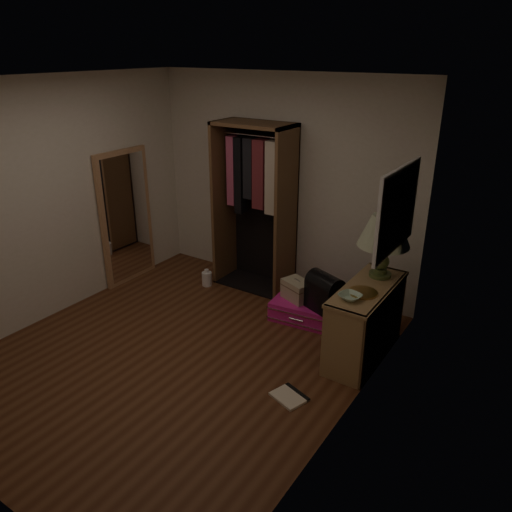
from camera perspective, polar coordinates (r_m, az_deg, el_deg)
name	(u,v)px	position (r m, az deg, el deg)	size (l,w,h in m)	color
ground	(179,354)	(5.16, -8.78, -10.96)	(4.00, 4.00, 0.00)	#512A17
room_walls	(179,211)	(4.49, -8.83, 5.09)	(3.52, 4.02, 2.60)	silver
console_bookshelf	(366,319)	(5.03, 12.51, -6.99)	(0.42, 1.12, 0.75)	#9D784C
open_wardrobe	(257,193)	(6.06, 0.16, 7.16)	(0.95, 0.50, 2.05)	brown
floor_mirror	(126,217)	(6.54, -14.61, 4.31)	(0.06, 0.80, 1.70)	tan
pink_suitcase	(305,309)	(5.68, 5.64, -6.09)	(0.77, 0.59, 0.22)	#E51B8F
train_case	(297,290)	(5.61, 4.73, -3.87)	(0.39, 0.33, 0.24)	tan
black_bag	(325,291)	(5.38, 7.86, -4.04)	(0.45, 0.38, 0.42)	black
table_lamp	(385,232)	(4.91, 14.48, 2.66)	(0.56, 0.56, 0.63)	#45572A
brass_tray	(363,292)	(4.70, 12.09, -4.09)	(0.33, 0.33, 0.02)	#B18844
ceramic_bowl	(350,297)	(4.57, 10.70, -4.59)	(0.20, 0.20, 0.05)	#AED1B4
white_jug	(207,279)	(6.44, -5.64, -2.58)	(0.15, 0.15, 0.22)	white
floor_book	(290,396)	(4.56, 3.96, -15.67)	(0.35, 0.31, 0.03)	white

